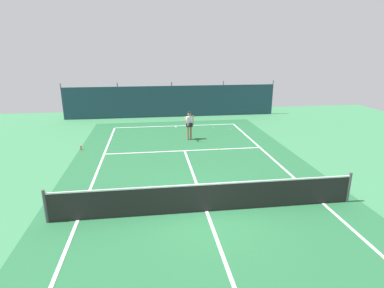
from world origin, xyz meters
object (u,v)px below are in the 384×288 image
at_px(tennis_ball_by_sideline, 218,149).
at_px(tennis_ball_midcourt, 213,128).
at_px(tennis_net, 207,197).
at_px(tennis_ball_near_player, 230,129).
at_px(water_bottle, 81,148).
at_px(tennis_player, 189,124).
at_px(parked_car, 219,99).

bearing_deg(tennis_ball_by_sideline, tennis_ball_midcourt, 82.01).
distance_m(tennis_net, tennis_ball_near_player, 10.94).
xyz_separation_m(tennis_net, water_bottle, (-5.42, 7.30, -0.39)).
xyz_separation_m(tennis_player, tennis_ball_midcourt, (1.91, 2.35, -0.93)).
distance_m(tennis_player, parked_car, 10.14).
xyz_separation_m(tennis_ball_midcourt, parked_car, (1.96, 7.02, 0.81)).
relative_size(tennis_ball_near_player, tennis_ball_midcourt, 1.00).
bearing_deg(tennis_ball_midcourt, tennis_ball_by_sideline, -97.99).
distance_m(tennis_ball_near_player, tennis_ball_midcourt, 1.17).
bearing_deg(tennis_net, water_bottle, 126.59).
relative_size(tennis_player, water_bottle, 6.83).
bearing_deg(tennis_net, tennis_ball_near_player, 71.34).
bearing_deg(tennis_player, water_bottle, -7.73).
distance_m(tennis_ball_near_player, parked_car, 7.61).
distance_m(tennis_player, tennis_ball_near_player, 3.63).
height_order(tennis_ball_midcourt, water_bottle, water_bottle).
xyz_separation_m(tennis_ball_near_player, water_bottle, (-8.91, -3.06, 0.09)).
bearing_deg(tennis_ball_midcourt, water_bottle, -155.69).
relative_size(tennis_player, tennis_ball_midcourt, 24.85).
bearing_deg(water_bottle, parked_car, 47.14).
relative_size(tennis_ball_near_player, tennis_ball_by_sideline, 1.00).
distance_m(tennis_player, tennis_ball_midcourt, 3.17).
bearing_deg(tennis_net, tennis_ball_midcourt, 77.35).
distance_m(parked_car, water_bottle, 14.44).
bearing_deg(tennis_ball_by_sideline, parked_car, 77.35).
xyz_separation_m(tennis_net, tennis_ball_midcourt, (2.43, 10.84, -0.48)).
bearing_deg(tennis_net, parked_car, 76.19).
relative_size(tennis_net, water_bottle, 42.17).
relative_size(tennis_net, tennis_ball_near_player, 153.33).
height_order(parked_car, water_bottle, parked_car).
bearing_deg(tennis_player, parked_car, -131.61).
xyz_separation_m(tennis_player, tennis_ball_near_player, (2.98, 1.86, -0.93)).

